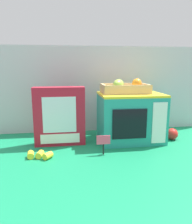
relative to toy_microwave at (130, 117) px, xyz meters
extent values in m
plane|color=#147A4C|center=(-0.16, -0.05, -0.14)|extent=(1.70, 1.70, 0.00)
cube|color=#B7BABF|center=(-0.16, 0.25, 0.14)|extent=(1.61, 0.03, 0.57)
cube|color=teal|center=(0.00, 0.00, -0.01)|extent=(0.36, 0.26, 0.27)
cube|color=yellow|center=(0.00, 0.00, 0.14)|extent=(0.36, 0.26, 0.01)
cube|color=black|center=(-0.04, -0.13, -0.01)|extent=(0.19, 0.01, 0.16)
cube|color=white|center=(0.12, -0.13, -0.01)|extent=(0.08, 0.01, 0.23)
cube|color=tan|center=(-0.03, 0.02, 0.16)|extent=(0.27, 0.17, 0.03)
cube|color=tan|center=(-0.03, -0.05, 0.18)|extent=(0.27, 0.01, 0.02)
cube|color=tan|center=(-0.03, 0.10, 0.18)|extent=(0.27, 0.01, 0.02)
cube|color=tan|center=(-0.16, 0.02, 0.18)|extent=(0.01, 0.17, 0.02)
cube|color=tan|center=(0.10, 0.02, 0.18)|extent=(0.01, 0.17, 0.02)
ellipsoid|color=#9EC647|center=(-0.08, -0.02, 0.20)|extent=(0.09, 0.10, 0.05)
sphere|color=orange|center=(0.04, 0.02, 0.20)|extent=(0.06, 0.06, 0.06)
cube|color=#B2192D|center=(-0.41, -0.02, 0.02)|extent=(0.28, 0.07, 0.33)
cube|color=silver|center=(-0.41, -0.05, 0.04)|extent=(0.18, 0.00, 0.20)
cube|color=white|center=(-0.41, -0.05, -0.10)|extent=(0.21, 0.00, 0.05)
cylinder|color=black|center=(-0.20, -0.20, -0.11)|extent=(0.01, 0.01, 0.06)
cube|color=#F44C6B|center=(-0.20, -0.20, -0.06)|extent=(0.07, 0.00, 0.05)
cylinder|color=yellow|center=(-0.47, -0.21, -0.13)|extent=(0.05, 0.06, 0.03)
cylinder|color=yellow|center=(-0.51, -0.20, -0.13)|extent=(0.04, 0.05, 0.03)
cylinder|color=yellow|center=(-0.56, -0.19, -0.13)|extent=(0.04, 0.05, 0.03)
sphere|color=red|center=(0.26, -0.03, -0.11)|extent=(0.07, 0.07, 0.07)
camera|label=1|loc=(-0.39, -1.23, 0.30)|focal=35.37mm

